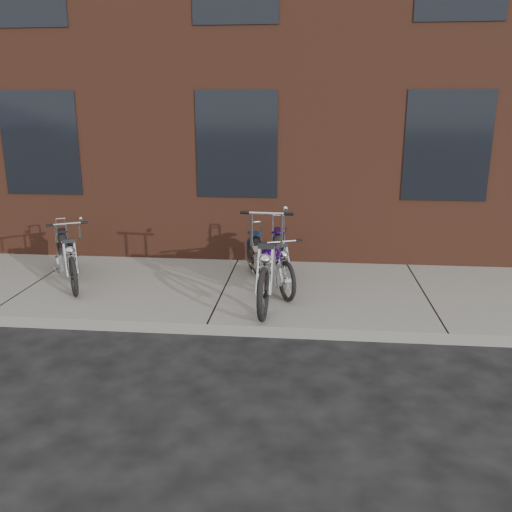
# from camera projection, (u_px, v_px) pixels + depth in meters

# --- Properties ---
(ground) EXTENTS (120.00, 120.00, 0.00)m
(ground) POSITION_uv_depth(u_px,v_px,m) (207.00, 335.00, 6.94)
(ground) COLOR #2B2B2D
(ground) RESTS_ON ground
(sidewalk) EXTENTS (22.00, 3.00, 0.15)m
(sidewalk) POSITION_uv_depth(u_px,v_px,m) (225.00, 291.00, 8.36)
(sidewalk) COLOR gray
(sidewalk) RESTS_ON ground
(building_brick) EXTENTS (22.00, 10.00, 8.00)m
(building_brick) POSITION_uv_depth(u_px,v_px,m) (262.00, 58.00, 13.54)
(building_brick) COLOR brown
(building_brick) RESTS_ON ground
(chopper_purple) EXTENTS (0.60, 2.46, 1.38)m
(chopper_purple) POSITION_uv_depth(u_px,v_px,m) (273.00, 267.00, 7.80)
(chopper_purple) COLOR black
(chopper_purple) RESTS_ON sidewalk
(chopper_blue) EXTENTS (0.93, 1.90, 0.89)m
(chopper_blue) POSITION_uv_depth(u_px,v_px,m) (269.00, 262.00, 8.34)
(chopper_blue) COLOR black
(chopper_blue) RESTS_ON sidewalk
(chopper_third) EXTENTS (1.12, 1.84, 1.05)m
(chopper_third) POSITION_uv_depth(u_px,v_px,m) (67.00, 258.00, 8.52)
(chopper_third) COLOR black
(chopper_third) RESTS_ON sidewalk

